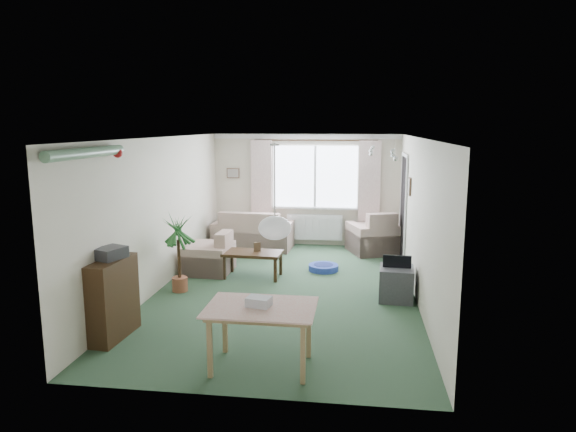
# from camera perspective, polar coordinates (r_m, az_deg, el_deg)

# --- Properties ---
(ground) EXTENTS (6.50, 6.50, 0.00)m
(ground) POSITION_cam_1_polar(r_m,az_deg,el_deg) (8.20, -0.28, -8.30)
(ground) COLOR #2B4830
(window) EXTENTS (1.80, 0.03, 1.30)m
(window) POSITION_cam_1_polar(r_m,az_deg,el_deg) (11.03, 3.04, 4.41)
(window) COLOR white
(curtain_rod) EXTENTS (2.60, 0.03, 0.03)m
(curtain_rod) POSITION_cam_1_polar(r_m,az_deg,el_deg) (10.90, 3.04, 8.40)
(curtain_rod) COLOR black
(curtain_left) EXTENTS (0.45, 0.08, 2.00)m
(curtain_left) POSITION_cam_1_polar(r_m,az_deg,el_deg) (11.11, -2.95, 3.25)
(curtain_left) COLOR beige
(curtain_right) EXTENTS (0.45, 0.08, 2.00)m
(curtain_right) POSITION_cam_1_polar(r_m,az_deg,el_deg) (10.93, 9.02, 3.03)
(curtain_right) COLOR beige
(radiator) EXTENTS (1.20, 0.10, 0.55)m
(radiator) POSITION_cam_1_polar(r_m,az_deg,el_deg) (11.15, 2.97, -1.24)
(radiator) COLOR white
(doorway) EXTENTS (0.03, 0.95, 2.00)m
(doorway) POSITION_cam_1_polar(r_m,az_deg,el_deg) (10.08, 12.71, 0.77)
(doorway) COLOR black
(pendant_lamp) EXTENTS (0.36, 0.36, 0.36)m
(pendant_lamp) POSITION_cam_1_polar(r_m,az_deg,el_deg) (5.59, -1.47, -1.33)
(pendant_lamp) COLOR white
(tinsel_garland) EXTENTS (1.60, 1.60, 0.12)m
(tinsel_garland) POSITION_cam_1_polar(r_m,az_deg,el_deg) (6.19, -21.42, 6.55)
(tinsel_garland) COLOR #196626
(bauble_cluster_a) EXTENTS (0.20, 0.20, 0.20)m
(bauble_cluster_a) POSITION_cam_1_polar(r_m,az_deg,el_deg) (8.62, 9.20, 7.51)
(bauble_cluster_a) COLOR silver
(bauble_cluster_b) EXTENTS (0.20, 0.20, 0.20)m
(bauble_cluster_b) POSITION_cam_1_polar(r_m,az_deg,el_deg) (7.44, 11.78, 7.05)
(bauble_cluster_b) COLOR silver
(wall_picture_back) EXTENTS (0.28, 0.03, 0.22)m
(wall_picture_back) POSITION_cam_1_polar(r_m,az_deg,el_deg) (11.31, -6.12, 4.76)
(wall_picture_back) COLOR brown
(wall_picture_right) EXTENTS (0.03, 0.24, 0.30)m
(wall_picture_right) POSITION_cam_1_polar(r_m,az_deg,el_deg) (9.02, 13.36, 3.21)
(wall_picture_right) COLOR brown
(sofa) EXTENTS (1.68, 0.95, 0.82)m
(sofa) POSITION_cam_1_polar(r_m,az_deg,el_deg) (10.90, -3.90, -1.48)
(sofa) COLOR #B8A88B
(sofa) RESTS_ON ground
(armchair_corner) EXTENTS (1.23, 1.20, 0.87)m
(armchair_corner) POSITION_cam_1_polar(r_m,az_deg,el_deg) (10.66, 9.62, -1.71)
(armchair_corner) COLOR beige
(armchair_corner) RESTS_ON ground
(armchair_left) EXTENTS (0.82, 0.86, 0.74)m
(armchair_left) POSITION_cam_1_polar(r_m,az_deg,el_deg) (9.22, -8.84, -3.96)
(armchair_left) COLOR beige
(armchair_left) RESTS_ON ground
(coffee_table) EXTENTS (1.02, 0.60, 0.44)m
(coffee_table) POSITION_cam_1_polar(r_m,az_deg,el_deg) (8.88, -3.92, -5.39)
(coffee_table) COLOR black
(coffee_table) RESTS_ON ground
(photo_frame) EXTENTS (0.12, 0.06, 0.16)m
(photo_frame) POSITION_cam_1_polar(r_m,az_deg,el_deg) (8.83, -3.45, -3.44)
(photo_frame) COLOR #4F3C28
(photo_frame) RESTS_ON coffee_table
(bookshelf) EXTENTS (0.33, 0.82, 0.99)m
(bookshelf) POSITION_cam_1_polar(r_m,az_deg,el_deg) (6.69, -18.83, -8.71)
(bookshelf) COLOR black
(bookshelf) RESTS_ON ground
(hifi_box) EXTENTS (0.38, 0.42, 0.14)m
(hifi_box) POSITION_cam_1_polar(r_m,az_deg,el_deg) (6.59, -19.16, -3.91)
(hifi_box) COLOR #323237
(hifi_box) RESTS_ON bookshelf
(houseplant) EXTENTS (0.62, 0.62, 1.21)m
(houseplant) POSITION_cam_1_polar(r_m,az_deg,el_deg) (8.20, -12.04, -4.14)
(houseplant) COLOR #1E571F
(houseplant) RESTS_ON ground
(dining_table) EXTENTS (1.07, 0.72, 0.67)m
(dining_table) POSITION_cam_1_polar(r_m,az_deg,el_deg) (5.67, -2.98, -13.35)
(dining_table) COLOR tan
(dining_table) RESTS_ON ground
(gift_box) EXTENTS (0.28, 0.23, 0.12)m
(gift_box) POSITION_cam_1_polar(r_m,az_deg,el_deg) (5.53, -3.26, -9.57)
(gift_box) COLOR silver
(gift_box) RESTS_ON dining_table
(tv_cube) EXTENTS (0.53, 0.58, 0.50)m
(tv_cube) POSITION_cam_1_polar(r_m,az_deg,el_deg) (7.90, 11.94, -7.36)
(tv_cube) COLOR #323236
(tv_cube) RESTS_ON ground
(pet_bed) EXTENTS (0.70, 0.70, 0.11)m
(pet_bed) POSITION_cam_1_polar(r_m,az_deg,el_deg) (9.31, 3.96, -5.73)
(pet_bed) COLOR #1F448F
(pet_bed) RESTS_ON ground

